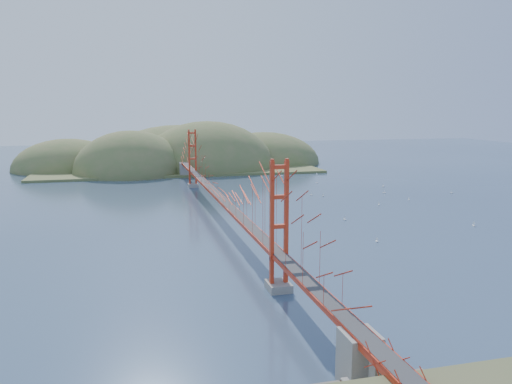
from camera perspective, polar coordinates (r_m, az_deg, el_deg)
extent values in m
plane|color=#2E425D|center=(73.24, -4.25, -3.01)|extent=(320.00, 320.00, 0.00)
cube|color=gray|center=(45.05, 2.59, -10.70)|extent=(2.00, 2.40, 0.70)
cube|color=gray|center=(102.36, -7.20, 0.76)|extent=(2.00, 2.40, 0.70)
cube|color=#AE2813|center=(72.59, -4.28, -0.47)|extent=(1.40, 92.00, 0.16)
cube|color=#AE2813|center=(72.63, -4.28, -0.62)|extent=(1.33, 92.00, 0.24)
cube|color=#38383A|center=(72.57, -4.28, -0.39)|extent=(1.19, 92.00, 0.03)
cube|color=gray|center=(30.88, 11.72, -18.25)|extent=(2.00, 2.20, 3.30)
cube|color=gray|center=(117.93, -8.20, 2.54)|extent=(2.20, 2.60, 3.30)
cube|color=gray|center=(29.42, 13.52, -20.22)|extent=(0.50, 0.70, 2.95)
cylinder|color=white|center=(29.73, 14.06, -19.87)|extent=(0.03, 0.03, 1.00)
cone|color=black|center=(25.75, 16.74, -19.77)|extent=(0.73, 0.73, 1.04)
cube|color=olive|center=(135.88, -9.01, 2.85)|extent=(70.00, 40.00, 0.60)
ellipsoid|color=olive|center=(127.40, -14.04, 2.13)|extent=(28.00, 28.00, 21.00)
ellipsoid|color=olive|center=(134.90, -5.54, 2.77)|extent=(36.00, 36.00, 25.00)
ellipsoid|color=olive|center=(146.42, 0.97, 3.35)|extent=(32.00, 32.00, 18.00)
ellipsoid|color=olive|center=(140.19, -20.64, 2.46)|extent=(28.00, 28.00, 16.00)
ellipsoid|color=olive|center=(149.94, -8.75, 3.39)|extent=(44.00, 44.00, 22.00)
cube|color=white|center=(91.69, 7.67, -0.47)|extent=(0.54, 0.41, 0.09)
cylinder|color=white|center=(91.64, 7.67, -0.29)|extent=(0.02, 0.02, 0.57)
cube|color=white|center=(74.53, 23.62, -3.53)|extent=(0.36, 0.65, 0.11)
cylinder|color=white|center=(74.45, 23.64, -3.28)|extent=(0.02, 0.02, 0.68)
cube|color=white|center=(85.27, 13.85, -1.43)|extent=(0.44, 0.53, 0.10)
cylinder|color=white|center=(85.21, 13.85, -1.24)|extent=(0.02, 0.02, 0.57)
cube|color=white|center=(118.79, 2.96, 1.91)|extent=(0.63, 0.40, 0.11)
cylinder|color=white|center=(118.75, 2.96, 2.06)|extent=(0.02, 0.02, 0.66)
cube|color=white|center=(91.63, 17.08, -0.82)|extent=(0.27, 0.50, 0.09)
cylinder|color=white|center=(91.58, 17.09, -0.66)|extent=(0.01, 0.01, 0.52)
cube|color=white|center=(101.38, 21.44, -0.09)|extent=(0.40, 0.61, 0.11)
cylinder|color=white|center=(101.33, 21.45, 0.09)|extent=(0.02, 0.02, 0.63)
cube|color=white|center=(105.35, 14.34, 0.63)|extent=(0.63, 0.42, 0.11)
cylinder|color=white|center=(105.30, 14.34, 0.81)|extent=(0.02, 0.02, 0.66)
cube|color=white|center=(121.71, 6.96, 2.03)|extent=(0.37, 0.49, 0.09)
cylinder|color=white|center=(121.68, 6.96, 2.15)|extent=(0.01, 0.01, 0.52)
cube|color=white|center=(92.79, 6.35, -0.32)|extent=(0.43, 0.52, 0.09)
cylinder|color=white|center=(92.74, 6.35, -0.15)|extent=(0.01, 0.01, 0.56)
cube|color=white|center=(73.07, 10.11, -3.12)|extent=(0.34, 0.60, 0.10)
cylinder|color=white|center=(73.00, 10.11, -2.88)|extent=(0.02, 0.02, 0.62)
cube|color=white|center=(107.64, 6.96, 1.04)|extent=(0.50, 0.31, 0.09)
cylinder|color=white|center=(107.61, 6.96, 1.18)|extent=(0.01, 0.01, 0.52)
cube|color=white|center=(97.51, 14.45, -0.08)|extent=(0.60, 0.33, 0.10)
cylinder|color=white|center=(97.46, 14.46, 0.10)|extent=(0.02, 0.02, 0.63)
cube|color=white|center=(62.16, 13.65, -5.50)|extent=(0.27, 0.56, 0.10)
cylinder|color=white|center=(62.08, 13.66, -5.24)|extent=(0.02, 0.02, 0.59)
cube|color=white|center=(85.94, -1.72, -1.06)|extent=(0.18, 0.53, 0.10)
cylinder|color=white|center=(85.89, -1.72, -0.87)|extent=(0.02, 0.02, 0.58)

